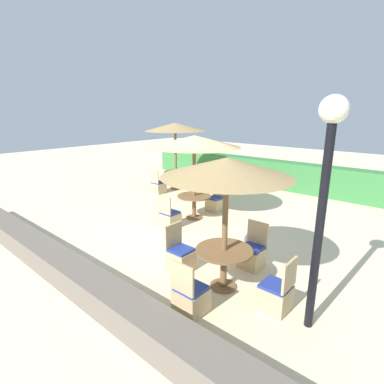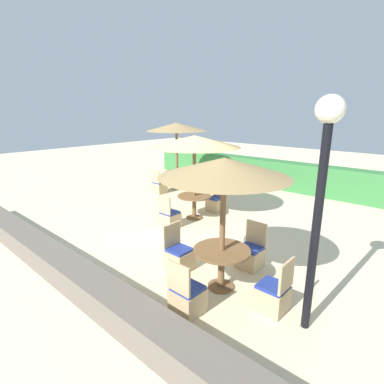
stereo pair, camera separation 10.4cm
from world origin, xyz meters
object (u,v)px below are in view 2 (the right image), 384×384
at_px(patio_chair_back_left_east, 194,186).
at_px(parasol_front_right, 224,168).
at_px(parasol_center, 194,142).
at_px(parasol_back_left, 176,127).
at_px(round_table_back_left, 177,175).
at_px(patio_chair_front_right_east, 273,295).
at_px(patio_chair_back_left_south, 159,186).
at_px(patio_chair_center_south, 170,218).
at_px(patio_chair_front_right_south, 187,297).
at_px(patio_chair_front_right_west, 179,257).
at_px(lamp_post, 323,172).
at_px(round_table_center, 194,201).
at_px(round_table_front_right, 222,258).
at_px(patio_chair_center_north, 216,203).
at_px(patio_chair_front_right_north, 250,255).

bearing_deg(patio_chair_back_left_east, parasol_front_right, -134.31).
relative_size(parasol_center, parasol_back_left, 0.98).
xyz_separation_m(round_table_back_left, patio_chair_back_left_east, (0.93, -0.02, -0.29)).
bearing_deg(patio_chair_front_right_east, patio_chair_back_left_south, 61.61).
bearing_deg(parasol_center, patio_chair_front_right_east, -32.29).
bearing_deg(parasol_front_right, patio_chair_back_left_east, 135.69).
bearing_deg(parasol_center, patio_chair_center_south, -91.78).
distance_m(patio_chair_front_right_south, patio_chair_back_left_east, 7.23).
bearing_deg(patio_chair_front_right_west, parasol_center, -144.72).
height_order(parasol_front_right, patio_chair_front_right_south, parasol_front_right).
xyz_separation_m(lamp_post, patio_chair_back_left_south, (-7.21, 3.63, -2.09)).
xyz_separation_m(round_table_center, patio_chair_front_right_east, (3.77, -2.38, -0.28)).
xyz_separation_m(round_table_center, patio_chair_center_south, (-0.03, -1.00, -0.28)).
distance_m(lamp_post, patio_chair_front_right_south, 2.76).
bearing_deg(round_table_front_right, patio_chair_front_right_south, -89.18).
height_order(patio_chair_center_north, patio_chair_front_right_east, same).
bearing_deg(parasol_center, patio_chair_back_left_south, 157.18).
bearing_deg(parasol_back_left, patio_chair_back_left_east, -1.49).
relative_size(parasol_front_right, patio_chair_front_right_north, 2.57).
xyz_separation_m(round_table_center, patio_chair_front_right_north, (2.77, -1.41, -0.28)).
xyz_separation_m(lamp_post, patio_chair_center_north, (-4.26, 3.39, -2.09)).
relative_size(round_table_center, patio_chair_center_north, 1.06).
xyz_separation_m(lamp_post, round_table_center, (-4.32, 2.41, -1.81)).
height_order(round_table_center, patio_chair_back_left_east, patio_chair_back_left_east).
distance_m(patio_chair_front_right_south, patio_chair_back_left_south, 7.27).
distance_m(patio_chair_center_south, patio_chair_back_left_south, 3.61).
height_order(patio_chair_front_right_south, patio_chair_front_right_north, same).
bearing_deg(patio_chair_front_right_south, lamp_post, 31.03).
bearing_deg(patio_chair_front_right_east, round_table_center, 57.71).
height_order(lamp_post, patio_chair_front_right_north, lamp_post).
relative_size(parasol_center, round_table_back_left, 2.65).
relative_size(parasol_front_right, patio_chair_back_left_east, 2.57).
bearing_deg(patio_chair_front_right_south, patio_chair_front_right_north, 90.17).
bearing_deg(patio_chair_center_north, parasol_front_right, 128.60).
distance_m(patio_chair_front_right_west, parasol_back_left, 6.88).
bearing_deg(round_table_center, round_table_back_left, 142.56).
height_order(round_table_front_right, patio_chair_front_right_east, patio_chair_front_right_east).
bearing_deg(patio_chair_center_south, round_table_front_right, -26.85).
height_order(patio_chair_center_south, parasol_front_right, parasol_front_right).
relative_size(parasol_front_right, round_table_front_right, 2.34).
bearing_deg(patio_chair_back_left_south, patio_chair_back_left_east, 44.22).
distance_m(round_table_center, parasol_front_right, 4.03).
height_order(round_table_center, parasol_front_right, parasol_front_right).
bearing_deg(parasol_front_right, round_table_back_left, 140.70).
bearing_deg(patio_chair_front_right_east, parasol_front_right, 91.72).
bearing_deg(round_table_back_left, patio_chair_front_right_north, -32.59).
relative_size(patio_chair_center_south, round_table_front_right, 0.91).
bearing_deg(patio_chair_center_south, patio_chair_back_left_east, 120.87).
height_order(round_table_center, patio_chair_front_right_east, patio_chair_front_right_east).
xyz_separation_m(patio_chair_front_right_west, parasol_back_left, (-4.58, 4.63, 2.22)).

